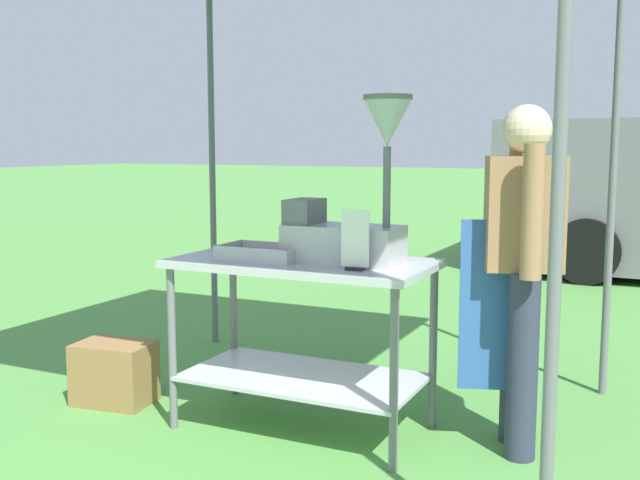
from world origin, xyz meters
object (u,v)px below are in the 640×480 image
(menu_sign, at_px, (355,244))
(donut_tray, at_px, (261,255))
(vendor, at_px, (521,260))
(donut_cart, at_px, (303,305))
(donut_fryer, at_px, (351,210))
(supply_crate, at_px, (114,373))

(menu_sign, bearing_deg, donut_tray, 169.76)
(vendor, bearing_deg, menu_sign, -151.67)
(donut_cart, xyz_separation_m, donut_tray, (-0.19, -0.08, 0.25))
(donut_fryer, height_order, vendor, donut_fryer)
(donut_cart, height_order, supply_crate, donut_cart)
(menu_sign, height_order, vendor, vendor)
(menu_sign, xyz_separation_m, supply_crate, (-1.47, 0.05, -0.81))
(donut_tray, relative_size, vendor, 0.25)
(donut_tray, height_order, supply_crate, donut_tray)
(donut_tray, bearing_deg, donut_fryer, 12.20)
(donut_tray, bearing_deg, donut_cart, 21.52)
(donut_cart, xyz_separation_m, menu_sign, (0.35, -0.17, 0.35))
(donut_cart, xyz_separation_m, donut_fryer, (0.25, 0.02, 0.49))
(donut_fryer, xyz_separation_m, menu_sign, (0.10, -0.19, -0.14))
(donut_cart, relative_size, donut_tray, 3.13)
(donut_fryer, bearing_deg, supply_crate, -173.92)
(vendor, relative_size, supply_crate, 3.61)
(donut_cart, bearing_deg, menu_sign, -26.16)
(donut_cart, relative_size, donut_fryer, 1.61)
(menu_sign, relative_size, supply_crate, 0.62)
(vendor, bearing_deg, donut_fryer, -167.72)
(menu_sign, distance_m, vendor, 0.77)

